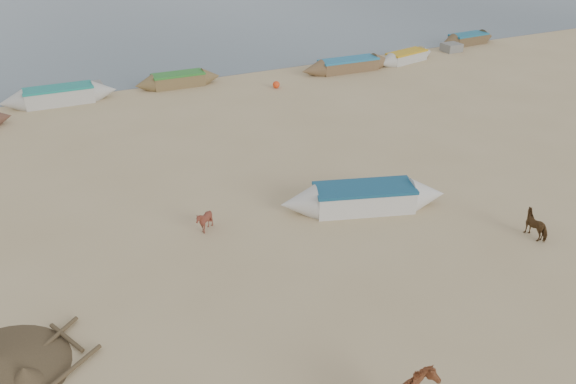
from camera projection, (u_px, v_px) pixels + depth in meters
name	position (u px, v px, depth m)	size (l,w,h in m)	color
ground	(343.00, 272.00, 18.06)	(140.00, 140.00, 0.00)	tan
calf_front	(204.00, 221.00, 20.02)	(0.71, 0.80, 0.88)	brown
calf_right	(538.00, 224.00, 19.75)	(0.92, 0.79, 0.93)	#52351A
near_canoe	(364.00, 198.00, 21.42)	(6.43, 1.39, 0.97)	silver
waterline_canoes	(159.00, 88.00, 33.55)	(56.18, 4.90, 0.99)	brown
beach_clutter	(228.00, 81.00, 35.14)	(45.23, 5.10, 0.64)	#306B45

